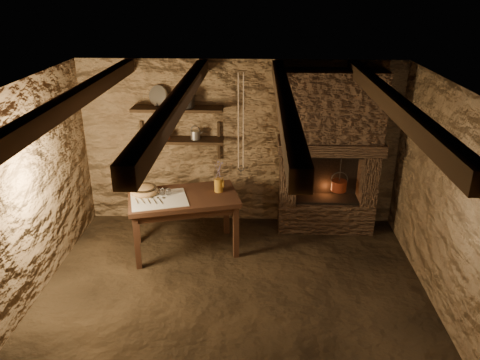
{
  "coord_description": "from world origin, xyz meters",
  "views": [
    {
      "loc": [
        0.26,
        -4.38,
        3.33
      ],
      "look_at": [
        0.04,
        0.9,
        1.1
      ],
      "focal_mm": 35.0,
      "sensor_mm": 36.0,
      "label": 1
    }
  ],
  "objects_px": {
    "wooden_bowl": "(144,191)",
    "work_table": "(184,221)",
    "stoneware_jug": "(219,179)",
    "red_pot": "(339,185)",
    "iron_stockpot": "(187,102)"
  },
  "relations": [
    {
      "from": "wooden_bowl",
      "to": "stoneware_jug",
      "type": "bearing_deg",
      "value": 6.82
    },
    {
      "from": "stoneware_jug",
      "to": "red_pot",
      "type": "xyz_separation_m",
      "value": [
        1.66,
        0.48,
        -0.27
      ]
    },
    {
      "from": "work_table",
      "to": "stoneware_jug",
      "type": "relative_size",
      "value": 3.74
    },
    {
      "from": "work_table",
      "to": "iron_stockpot",
      "type": "relative_size",
      "value": 7.3
    },
    {
      "from": "iron_stockpot",
      "to": "work_table",
      "type": "bearing_deg",
      "value": -88.63
    },
    {
      "from": "iron_stockpot",
      "to": "red_pot",
      "type": "xyz_separation_m",
      "value": [
        2.13,
        -0.12,
        -1.14
      ]
    },
    {
      "from": "iron_stockpot",
      "to": "red_pot",
      "type": "distance_m",
      "value": 2.42
    },
    {
      "from": "work_table",
      "to": "stoneware_jug",
      "type": "height_order",
      "value": "stoneware_jug"
    },
    {
      "from": "work_table",
      "to": "red_pot",
      "type": "height_order",
      "value": "red_pot"
    },
    {
      "from": "wooden_bowl",
      "to": "work_table",
      "type": "bearing_deg",
      "value": -4.96
    },
    {
      "from": "work_table",
      "to": "red_pot",
      "type": "xyz_separation_m",
      "value": [
        2.11,
        0.64,
        0.28
      ]
    },
    {
      "from": "work_table",
      "to": "stoneware_jug",
      "type": "distance_m",
      "value": 0.73
    },
    {
      "from": "stoneware_jug",
      "to": "wooden_bowl",
      "type": "distance_m",
      "value": 0.98
    },
    {
      "from": "wooden_bowl",
      "to": "red_pot",
      "type": "relative_size",
      "value": 0.7
    },
    {
      "from": "stoneware_jug",
      "to": "wooden_bowl",
      "type": "xyz_separation_m",
      "value": [
        -0.97,
        -0.12,
        -0.13
      ]
    }
  ]
}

